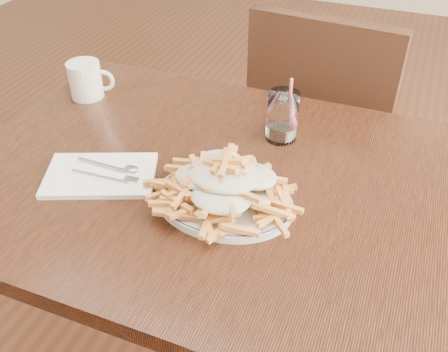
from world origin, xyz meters
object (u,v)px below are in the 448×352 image
at_px(fries_plate, 224,201).
at_px(loaded_fries, 224,180).
at_px(table, 239,209).
at_px(coffee_mug, 86,80).
at_px(water_glass, 282,119).
at_px(chair_far, 322,131).

height_order(fries_plate, loaded_fries, loaded_fries).
bearing_deg(table, coffee_mug, 158.75).
distance_m(fries_plate, loaded_fries, 0.05).
xyz_separation_m(table, fries_plate, (-0.00, -0.08, 0.09)).
height_order(table, water_glass, water_glass).
bearing_deg(table, loaded_fries, -91.81).
bearing_deg(water_glass, coffee_mug, 179.21).
distance_m(loaded_fries, water_glass, 0.27).
distance_m(fries_plate, water_glass, 0.28).
xyz_separation_m(table, loaded_fries, (-0.00, -0.08, 0.14)).
relative_size(table, coffee_mug, 10.13).
distance_m(loaded_fries, coffee_mug, 0.57).
distance_m(chair_far, coffee_mug, 0.75).
bearing_deg(table, chair_far, 84.44).
bearing_deg(loaded_fries, coffee_mug, 150.76).
bearing_deg(fries_plate, coffee_mug, 150.76).
relative_size(fries_plate, water_glass, 1.99).
distance_m(chair_far, fries_plate, 0.74).
bearing_deg(loaded_fries, water_glass, 82.73).
distance_m(table, fries_plate, 0.12).
bearing_deg(fries_plate, water_glass, 82.73).
relative_size(fries_plate, loaded_fries, 1.06).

